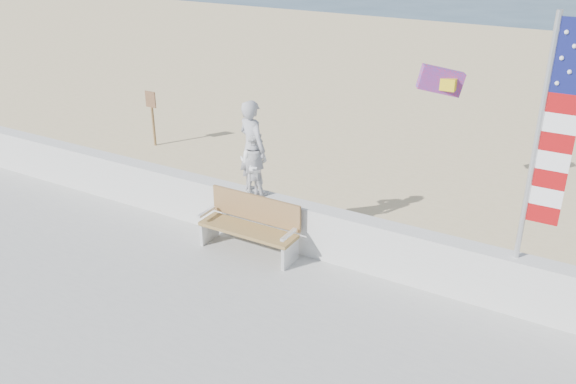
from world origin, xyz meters
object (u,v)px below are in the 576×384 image
at_px(child, 254,163).
at_px(bench, 251,224).
at_px(flag, 548,134).
at_px(adult, 252,148).

bearing_deg(child, bench, 106.24).
relative_size(child, flag, 0.33).
distance_m(adult, flag, 4.82).
distance_m(child, bench, 1.08).
height_order(adult, bench, adult).
xyz_separation_m(adult, child, (0.03, 0.00, -0.28)).
xyz_separation_m(adult, flag, (4.70, -0.00, 1.06)).
bearing_deg(adult, child, -158.77).
height_order(adult, flag, flag).
distance_m(child, flag, 4.86).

